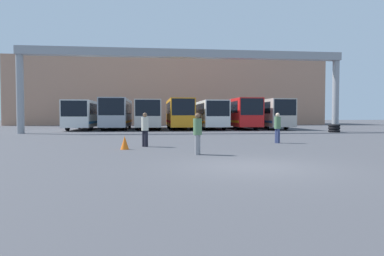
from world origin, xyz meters
name	(u,v)px	position (x,y,z in m)	size (l,w,h in m)	color
ground_plane	(253,167)	(0.00, 0.00, 0.00)	(200.00, 200.00, 0.00)	#47474C
building_backdrop	(170,94)	(0.00, 49.05, 5.25)	(49.84, 12.00, 10.50)	tan
overhead_gantry	(186,63)	(0.00, 20.19, 6.07)	(28.34, 0.80, 7.25)	gray
bus_slot_0	(85,113)	(-10.17, 27.99, 1.73)	(2.61, 10.01, 2.99)	silver
bus_slot_1	(117,112)	(-6.78, 28.16, 1.87)	(2.63, 10.35, 3.25)	#999EA5
bus_slot_2	(148,113)	(-3.39, 28.40, 1.79)	(2.60, 10.83, 3.10)	beige
bus_slot_3	(179,112)	(0.00, 28.49, 1.86)	(2.45, 11.01, 3.24)	orange
bus_slot_4	(209,113)	(3.39, 28.38, 1.76)	(2.51, 10.79, 3.05)	silver
bus_slot_5	(239,112)	(6.78, 28.31, 1.90)	(2.53, 10.67, 3.29)	red
bus_slot_6	(267,112)	(10.17, 28.57, 1.86)	(2.51, 11.18, 3.22)	beige
pedestrian_near_left	(198,133)	(-1.21, 3.32, 0.85)	(0.33, 0.33, 1.60)	gray
pedestrian_near_center	(145,129)	(-3.30, 6.91, 0.87)	(0.34, 0.34, 1.65)	black
pedestrian_mid_left	(277,127)	(3.84, 8.27, 0.88)	(0.34, 0.34, 1.65)	navy
traffic_cone	(125,143)	(-4.17, 5.68, 0.30)	(0.37, 0.37, 0.60)	orange
tire_stack	(334,128)	(13.29, 19.34, 0.36)	(1.04, 1.04, 0.72)	black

